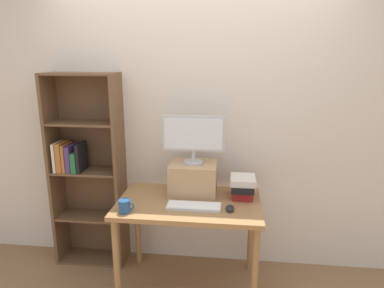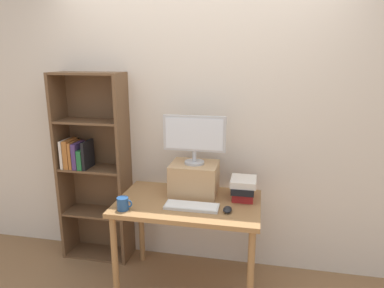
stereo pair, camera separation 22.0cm
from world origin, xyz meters
The scene contains 10 objects.
ground_plane centered at (0.00, 0.00, 0.00)m, with size 12.00×12.00×0.00m, color olive.
back_wall centered at (0.00, 0.48, 1.30)m, with size 7.00×0.08×2.60m.
desk centered at (0.00, 0.00, 0.68)m, with size 1.13×0.70×0.78m.
bookshelf_unit centered at (-0.98, 0.33, 0.90)m, with size 0.64×0.28×1.75m.
riser_box centered at (0.02, 0.16, 0.91)m, with size 0.38×0.31×0.26m.
computer_monitor centered at (0.02, 0.16, 1.27)m, with size 0.50×0.16×0.40m.
keyboard centered at (0.05, -0.12, 0.79)m, with size 0.41×0.15×0.02m.
computer_mouse centered at (0.32, -0.13, 0.79)m, with size 0.06×0.10×0.04m.
book_stack centered at (0.42, 0.14, 0.87)m, with size 0.20×0.24×0.17m.
coffee_mug centered at (-0.44, -0.25, 0.82)m, with size 0.12×0.09×0.10m.
Camera 1 is at (0.31, -2.48, 1.89)m, focal length 32.00 mm.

